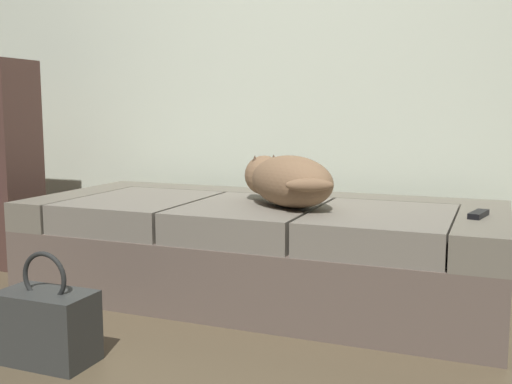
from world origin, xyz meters
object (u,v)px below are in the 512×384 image
(tv_remote, at_px, (479,214))
(couch, at_px, (260,249))
(dog_tan, at_px, (286,180))
(handbag, at_px, (47,325))

(tv_remote, bearing_deg, couch, -170.68)
(couch, height_order, dog_tan, dog_tan)
(tv_remote, relative_size, handbag, 0.40)
(dog_tan, bearing_deg, tv_remote, 0.96)
(couch, relative_size, tv_remote, 13.92)
(couch, distance_m, handbag, 1.04)
(couch, distance_m, dog_tan, 0.36)
(couch, height_order, handbag, couch)
(couch, xyz_separation_m, dog_tan, (0.15, -0.07, 0.33))
(dog_tan, bearing_deg, couch, 154.59)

